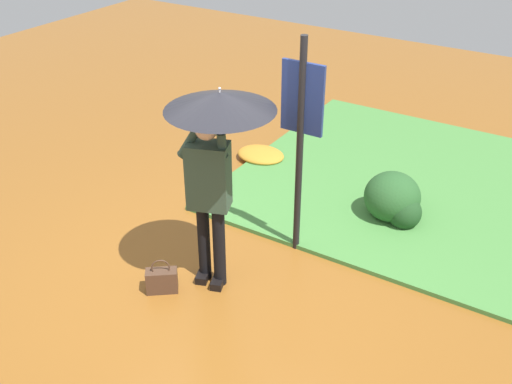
# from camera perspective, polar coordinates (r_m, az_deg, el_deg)

# --- Properties ---
(ground_plane) EXTENTS (18.00, 18.00, 0.00)m
(ground_plane) POSITION_cam_1_polar(r_m,az_deg,el_deg) (6.08, -3.89, -8.50)
(ground_plane) COLOR brown
(grass_verge) EXTENTS (4.80, 4.00, 0.05)m
(grass_verge) POSITION_cam_1_polar(r_m,az_deg,el_deg) (7.86, 16.70, 0.19)
(grass_verge) COLOR #47843D
(grass_verge) RESTS_ON ground_plane
(person_with_umbrella) EXTENTS (0.96, 0.96, 2.04)m
(person_with_umbrella) POSITION_cam_1_polar(r_m,az_deg,el_deg) (5.26, -3.88, 4.90)
(person_with_umbrella) COLOR black
(person_with_umbrella) RESTS_ON ground_plane
(info_sign_post) EXTENTS (0.44, 0.07, 2.30)m
(info_sign_post) POSITION_cam_1_polar(r_m,az_deg,el_deg) (5.85, 4.28, 6.45)
(info_sign_post) COLOR black
(info_sign_post) RESTS_ON ground_plane
(handbag) EXTENTS (0.32, 0.29, 0.37)m
(handbag) POSITION_cam_1_polar(r_m,az_deg,el_deg) (5.96, -8.85, -8.20)
(handbag) COLOR #4C3323
(handbag) RESTS_ON ground_plane
(shrub_cluster) EXTENTS (0.70, 0.64, 0.57)m
(shrub_cluster) POSITION_cam_1_polar(r_m,az_deg,el_deg) (7.03, 12.90, -0.72)
(shrub_cluster) COLOR #285628
(shrub_cluster) RESTS_ON ground_plane
(leaf_pile_by_bench) EXTENTS (0.66, 0.53, 0.15)m
(leaf_pile_by_bench) POSITION_cam_1_polar(r_m,az_deg,el_deg) (8.28, 0.45, 3.53)
(leaf_pile_by_bench) COLOR #C68428
(leaf_pile_by_bench) RESTS_ON ground_plane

